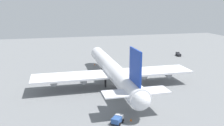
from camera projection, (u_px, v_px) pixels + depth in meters
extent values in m
plane|color=slate|center=(112.00, 84.00, 99.16)|extent=(288.67, 288.67, 0.00)
cylinder|color=silver|center=(112.00, 69.00, 97.65)|extent=(66.39, 6.32, 6.32)
sphere|color=silver|center=(97.00, 53.00, 128.93)|extent=(6.19, 6.19, 6.19)
sphere|color=silver|center=(141.00, 100.00, 66.37)|extent=(5.37, 5.37, 5.37)
cube|color=#19389E|center=(135.00, 67.00, 69.40)|extent=(9.29, 0.50, 10.11)
cube|color=silver|center=(152.00, 91.00, 71.07)|extent=(5.97, 9.47, 0.36)
cube|color=silver|center=(119.00, 93.00, 68.73)|extent=(5.97, 9.47, 0.36)
cube|color=silver|center=(154.00, 71.00, 98.60)|extent=(11.29, 29.40, 0.70)
cube|color=silver|center=(71.00, 77.00, 90.90)|extent=(11.29, 29.40, 0.70)
cylinder|color=gray|center=(142.00, 75.00, 98.93)|extent=(5.05, 2.65, 2.65)
cylinder|color=gray|center=(167.00, 73.00, 101.45)|extent=(5.05, 2.65, 2.65)
cylinder|color=gray|center=(83.00, 79.00, 93.27)|extent=(5.05, 2.65, 2.65)
cylinder|color=gray|center=(54.00, 81.00, 90.75)|extent=(5.05, 2.65, 2.65)
cylinder|color=black|center=(102.00, 67.00, 118.81)|extent=(0.70, 0.70, 3.11)
cylinder|color=black|center=(122.00, 82.00, 96.47)|extent=(0.70, 0.70, 3.11)
cylinder|color=black|center=(105.00, 83.00, 94.86)|extent=(0.70, 0.70, 3.11)
cube|color=#232328|center=(178.00, 53.00, 152.84)|extent=(2.07, 2.20, 1.56)
cube|color=#232328|center=(179.00, 55.00, 150.28)|extent=(3.95, 2.56, 1.17)
cylinder|color=black|center=(179.00, 55.00, 152.93)|extent=(0.98, 0.45, 0.94)
cylinder|color=black|center=(176.00, 55.00, 152.83)|extent=(0.98, 0.45, 0.94)
cylinder|color=black|center=(181.00, 56.00, 149.69)|extent=(0.98, 0.45, 0.94)
cylinder|color=black|center=(178.00, 56.00, 149.59)|extent=(0.98, 0.45, 0.94)
cube|color=silver|center=(119.00, 117.00, 67.56)|extent=(2.28, 2.45, 1.59)
cube|color=#2D5193|center=(117.00, 120.00, 65.91)|extent=(3.42, 3.36, 1.39)
cylinder|color=black|center=(123.00, 121.00, 67.15)|extent=(0.95, 0.83, 0.99)
cylinder|color=black|center=(115.00, 119.00, 68.11)|extent=(0.95, 0.83, 0.99)
cylinder|color=black|center=(120.00, 124.00, 65.08)|extent=(0.95, 0.83, 0.99)
cylinder|color=black|center=(112.00, 123.00, 66.04)|extent=(0.95, 0.83, 0.99)
cone|color=orange|center=(95.00, 64.00, 129.32)|extent=(0.54, 0.54, 0.78)
cone|color=orange|center=(131.00, 120.00, 67.88)|extent=(0.57, 0.57, 0.81)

